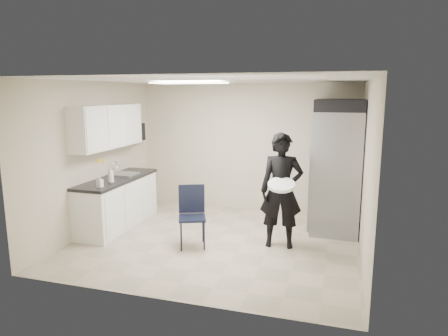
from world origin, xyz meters
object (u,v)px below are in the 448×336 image
(commercial_fridge, at_px, (337,170))
(man_tuxedo, at_px, (281,191))
(folding_chair, at_px, (192,218))
(lower_counter, at_px, (118,203))

(commercial_fridge, distance_m, man_tuxedo, 1.44)
(folding_chair, distance_m, man_tuxedo, 1.46)
(commercial_fridge, distance_m, folding_chair, 2.73)
(folding_chair, bearing_deg, lower_counter, 139.77)
(lower_counter, relative_size, commercial_fridge, 0.90)
(lower_counter, xyz_separation_m, folding_chair, (1.64, -0.53, 0.04))
(commercial_fridge, xyz_separation_m, man_tuxedo, (-0.80, -1.18, -0.15))
(commercial_fridge, xyz_separation_m, folding_chair, (-2.14, -1.61, -0.58))
(lower_counter, height_order, folding_chair, folding_chair)
(folding_chair, relative_size, man_tuxedo, 0.52)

